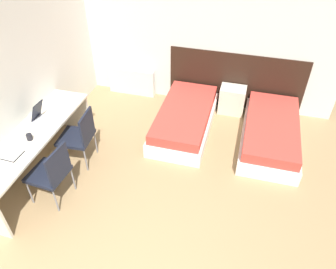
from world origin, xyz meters
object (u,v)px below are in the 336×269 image
(chair_near_notebook, at_px, (51,171))
(bed_near_door, at_px, (270,133))
(bed_near_window, at_px, (185,119))
(nightstand, at_px, (232,100))
(laptop, at_px, (42,117))
(chair_near_laptop, at_px, (79,135))

(chair_near_notebook, bearing_deg, bed_near_door, 40.04)
(bed_near_window, bearing_deg, chair_near_notebook, -123.97)
(nightstand, height_order, laptop, laptop)
(chair_near_laptop, bearing_deg, bed_near_door, 19.16)
(chair_near_notebook, xyz_separation_m, laptop, (-0.51, 0.73, 0.28))
(nightstand, bearing_deg, bed_near_window, -134.16)
(bed_near_door, bearing_deg, chair_near_notebook, -144.55)
(nightstand, bearing_deg, chair_near_notebook, -127.05)
(bed_near_door, relative_size, chair_near_laptop, 2.02)
(chair_near_laptop, bearing_deg, bed_near_window, 37.79)
(nightstand, bearing_deg, bed_near_door, -45.84)
(bed_near_window, height_order, bed_near_door, same)
(bed_near_door, distance_m, chair_near_laptop, 3.10)
(bed_near_window, xyz_separation_m, nightstand, (0.74, 0.76, 0.05))
(chair_near_notebook, bearing_deg, laptop, 129.69)
(chair_near_laptop, xyz_separation_m, laptop, (-0.51, -0.07, 0.28))
(nightstand, distance_m, chair_near_notebook, 3.49)
(bed_near_window, height_order, laptop, laptop)
(nightstand, distance_m, chair_near_laptop, 2.90)
(laptop, bearing_deg, chair_near_notebook, -52.11)
(bed_near_door, distance_m, nightstand, 1.06)
(bed_near_window, xyz_separation_m, bed_near_door, (1.48, 0.00, 0.00))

